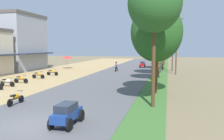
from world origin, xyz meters
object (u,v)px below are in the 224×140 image
Objects in this scene: parked_motorbike_sixth at (53,72)px; median_tree_second at (156,32)px; parked_motorbike_third at (7,82)px; median_tree_sixth at (164,38)px; motorbike_ahead_second at (16,98)px; parked_motorbike_fifth at (38,75)px; median_tree_third at (156,31)px; median_tree_nearest at (155,4)px; median_tree_fourth at (159,24)px; utility_pole_near at (176,44)px; streetlamp_mid at (163,47)px; car_hatchback_red at (142,64)px; streetlamp_far at (164,47)px; parked_motorbike_fourth at (21,79)px; median_tree_fifth at (163,33)px; vendor_umbrella at (67,57)px; motorbike_ahead_third at (116,67)px; streetlamp_near at (161,44)px; utility_pole_far at (173,43)px; car_sedan_blue at (67,113)px.

median_tree_second is (15.30, -9.19, 4.94)m from parked_motorbike_sixth.
median_tree_sixth is at bearing 65.11° from parked_motorbike_third.
parked_motorbike_fifth is at bearing 115.50° from motorbike_ahead_second.
median_tree_third is 4.47× the size of motorbike_ahead_second.
median_tree_nearest is at bearing -87.41° from median_tree_third.
median_tree_fourth is 1.17× the size of utility_pole_near.
median_tree_third is at bearing -91.14° from streetlamp_mid.
parked_motorbike_third is 28.22m from car_hatchback_red.
median_tree_fourth reaches higher than parked_motorbike_third.
median_tree_second is at bearing -89.91° from streetlamp_far.
median_tree_third is (14.86, 5.31, 5.52)m from parked_motorbike_fourth.
median_tree_sixth is (0.01, 11.31, -0.54)m from median_tree_fifth.
median_tree_sixth reaches higher than vendor_umbrella.
median_tree_fifth reaches higher than parked_motorbike_fourth.
median_tree_third is at bearing -91.22° from median_tree_sixth.
median_tree_sixth reaches higher than motorbike_ahead_second.
median_tree_sixth is at bearing 64.39° from motorbike_ahead_third.
streetlamp_near is at bearing -4.03° from motorbike_ahead_third.
median_tree_fifth is at bearing -44.13° from car_hatchback_red.
median_tree_third is (-0.55, 12.21, -1.00)m from median_tree_nearest.
median_tree_third is (-0.44, 7.17, 0.58)m from median_tree_second.
utility_pole_far is 4.24× the size of car_sedan_blue.
parked_motorbike_third is 1.00× the size of motorbike_ahead_second.
median_tree_sixth is 4.28× the size of motorbike_ahead_second.
parked_motorbike_third is 37.04m from median_tree_sixth.
motorbike_ahead_second is (6.05, -12.69, 0.02)m from parked_motorbike_fifth.
parked_motorbike_sixth is 18.52m from median_tree_second.
streetlamp_mid is 6.46m from utility_pole_far.
vendor_umbrella is 0.28× the size of utility_pole_near.
parked_motorbike_fourth is 0.17× the size of median_tree_fourth.
parked_motorbike_fourth is 0.20× the size of median_tree_nearest.
vendor_umbrella is 0.35× the size of streetlamp_mid.
streetlamp_mid is at bearing 48.08° from parked_motorbike_sixth.
car_hatchback_red is at bearing 66.29° from parked_motorbike_third.
parked_motorbike_fourth and parked_motorbike_fifth have the same top height.
streetlamp_mid is at bearing -91.44° from median_tree_sixth.
median_tree_second is at bearing -20.50° from parked_motorbike_fifth.
streetlamp_mid is (15.24, 16.97, 3.73)m from parked_motorbike_sixth.
streetlamp_near is at bearing 43.66° from parked_motorbike_fourth.
median_tree_fourth is (15.03, 3.40, 6.97)m from parked_motorbike_sixth.
streetlamp_far is (15.24, 37.42, 3.67)m from parked_motorbike_fourth.
median_tree_fourth is (17.54, -6.99, 5.21)m from vendor_umbrella.
streetlamp_mid is at bearing 90.14° from median_tree_second.
streetlamp_mid is at bearing 60.21° from parked_motorbike_third.
utility_pole_near is (17.55, 13.47, 4.09)m from parked_motorbike_fourth.
median_tree_nearest is 21.58m from streetlamp_near.
vendor_umbrella is at bearing 103.59° from parked_motorbike_sixth.
streetlamp_mid is (-0.00, 9.76, -0.37)m from streetlamp_near.
median_tree_third is 1.04× the size of median_tree_sixth.
median_tree_fourth is 23.90m from car_sedan_blue.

